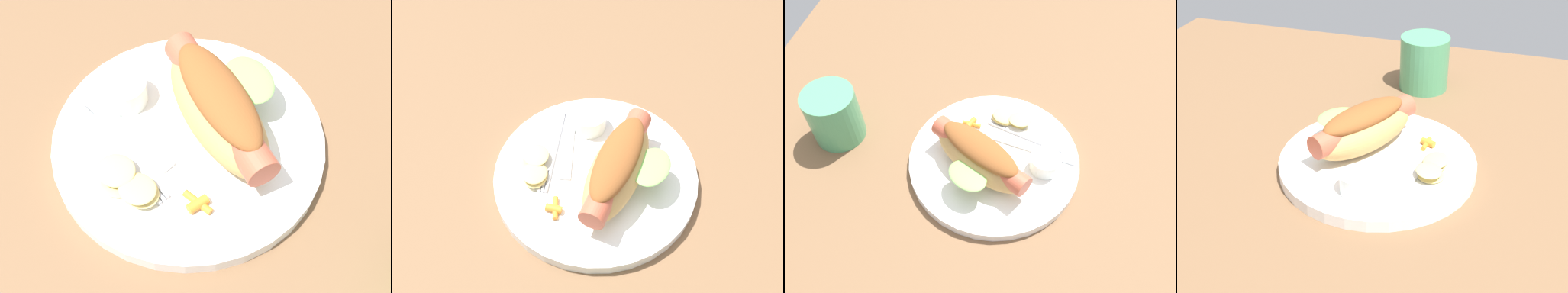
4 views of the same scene
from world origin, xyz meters
TOP-DOWN VIEW (x-y plane):
  - ground_plane at (0.00, 0.00)cm, footprint 120.00×90.00cm
  - plate at (-3.87, 0.36)cm, footprint 25.87×25.87cm
  - hot_dog at (-6.31, 1.69)cm, footprint 13.98×16.78cm
  - sauce_ramekin at (-3.95, -7.68)cm, footprint 4.45×4.45cm
  - fork at (1.12, -4.99)cm, footprint 4.81×14.20cm
  - knife at (-0.94, -5.76)cm, footprint 3.48×13.21cm
  - chips_pile at (3.69, -1.17)cm, footprint 4.89×7.21cm
  - carrot_garnish at (1.69, 4.89)cm, footprint 2.15×3.03cm
  - drinking_cup at (-3.53, 25.53)cm, footprint 8.07×8.07cm

SIDE VIEW (x-z plane):
  - ground_plane at x=0.00cm, z-range -1.80..0.00cm
  - plate at x=-3.87cm, z-range 0.00..1.60cm
  - knife at x=-0.94cm, z-range 1.60..1.96cm
  - fork at x=1.12cm, z-range 1.60..2.00cm
  - carrot_garnish at x=1.69cm, z-range 1.54..2.48cm
  - chips_pile at x=3.69cm, z-range 1.58..3.26cm
  - sauce_ramekin at x=-3.95cm, z-range 1.60..4.20cm
  - drinking_cup at x=-3.53cm, z-range 0.00..8.95cm
  - hot_dog at x=-6.31cm, z-range 1.76..8.09cm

